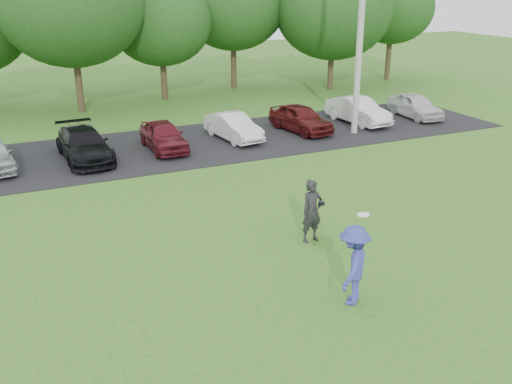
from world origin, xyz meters
TOP-DOWN VIEW (x-y plane):
  - ground at (0.00, 0.00)m, footprint 100.00×100.00m
  - parking_lot at (0.00, 13.00)m, footprint 32.00×6.50m
  - utility_pole at (8.71, 11.66)m, footprint 0.28×0.28m
  - frisbee_player at (0.48, -0.55)m, footprint 1.33×1.31m
  - camera_bystander at (1.23, 2.56)m, footprint 0.68×0.49m
  - parked_cars at (-0.65, 12.92)m, footprint 28.34×4.66m
  - tree_row at (1.51, 22.76)m, footprint 42.39×9.85m

SIDE VIEW (x-z plane):
  - ground at x=0.00m, z-range 0.00..0.00m
  - parking_lot at x=0.00m, z-range 0.00..0.03m
  - parked_cars at x=-0.65m, z-range 0.00..1.24m
  - camera_bystander at x=1.23m, z-range 0.00..1.76m
  - frisbee_player at x=0.48m, z-range -0.13..1.97m
  - utility_pole at x=8.71m, z-range 0.00..9.54m
  - tree_row at x=1.51m, z-range 0.59..9.23m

